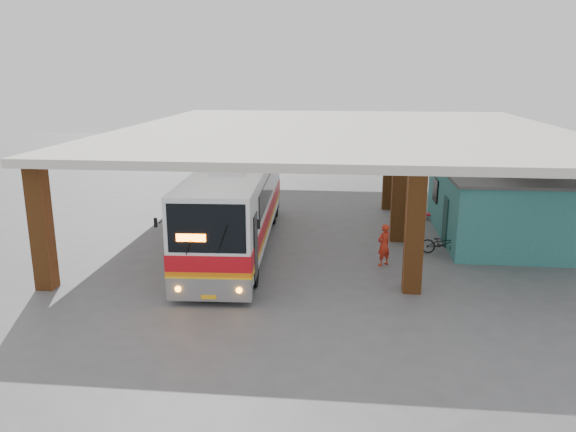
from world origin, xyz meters
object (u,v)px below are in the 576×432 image
(coach_bus, at_px, (237,204))
(red_chair, at_px, (432,212))
(motorcycle, at_px, (443,244))
(pedestrian, at_px, (384,245))

(coach_bus, relative_size, red_chair, 15.00)
(motorcycle, bearing_deg, pedestrian, 134.06)
(red_chair, bearing_deg, motorcycle, -98.51)
(pedestrian, relative_size, red_chair, 1.87)
(coach_bus, xyz_separation_m, motorcycle, (8.55, -0.19, -1.42))
(pedestrian, bearing_deg, motorcycle, 171.19)
(coach_bus, bearing_deg, motorcycle, -4.13)
(pedestrian, bearing_deg, red_chair, -152.54)
(coach_bus, xyz_separation_m, pedestrian, (6.05, -1.76, -1.07))
(motorcycle, bearing_deg, red_chair, 7.95)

